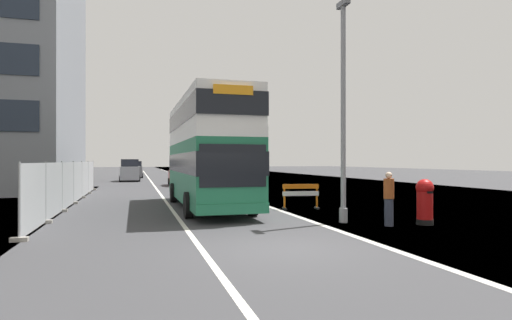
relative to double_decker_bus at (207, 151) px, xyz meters
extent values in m
cube|color=#38383A|center=(0.28, -9.38, -2.67)|extent=(140.00, 280.00, 0.10)
cube|color=#B2AFA8|center=(2.89, -9.38, -2.62)|extent=(0.24, 196.00, 0.01)
cube|color=silver|center=(-1.61, -9.38, -2.62)|extent=(0.16, 168.00, 0.01)
cube|color=#1E6B47|center=(0.00, 0.01, -0.94)|extent=(2.55, 10.81, 2.65)
cube|color=white|center=(0.00, 0.01, 0.58)|extent=(2.55, 10.81, 0.40)
cube|color=white|center=(0.00, 0.01, 1.54)|extent=(2.52, 10.70, 1.52)
cube|color=black|center=(0.00, 0.01, -0.55)|extent=(2.57, 10.92, 0.85)
cube|color=black|center=(0.00, 0.01, 1.54)|extent=(2.56, 10.87, 0.84)
cube|color=black|center=(0.02, -5.41, -0.61)|extent=(2.31, 0.07, 1.46)
cube|color=orange|center=(0.02, -5.41, 1.96)|extent=(1.38, 0.06, 0.32)
cube|color=#1E6B47|center=(0.00, 0.01, -2.09)|extent=(2.57, 10.92, 0.36)
cylinder|color=black|center=(-1.25, -3.35, -2.12)|extent=(0.30, 1.00, 1.00)
cylinder|color=black|center=(1.27, -3.34, -2.12)|extent=(0.30, 1.00, 1.00)
cylinder|color=black|center=(-1.27, 2.98, -2.12)|extent=(0.30, 1.00, 1.00)
cylinder|color=black|center=(1.25, 2.98, -2.12)|extent=(0.30, 1.00, 1.00)
cylinder|color=gray|center=(3.87, -5.92, 1.17)|extent=(0.18, 0.18, 7.58)
cube|color=slate|center=(3.87, -5.92, 5.08)|extent=(0.20, 0.70, 0.20)
cylinder|color=gray|center=(3.87, -5.92, -2.37)|extent=(0.29, 0.29, 0.50)
cylinder|color=black|center=(6.31, -7.11, -2.53)|extent=(0.57, 0.57, 0.18)
cylinder|color=#AD0F0F|center=(6.31, -7.11, -1.90)|extent=(0.53, 0.53, 1.07)
sphere|color=#AD0F0F|center=(6.31, -7.11, -1.36)|extent=(0.59, 0.59, 0.59)
cube|color=black|center=(6.31, -7.38, -1.50)|extent=(0.22, 0.03, 0.07)
cube|color=orange|center=(3.95, -1.73, -1.60)|extent=(1.65, 0.30, 0.20)
cube|color=white|center=(3.95, -1.73, -1.92)|extent=(1.65, 0.30, 0.20)
cube|color=orange|center=(3.21, -1.63, -2.11)|extent=(0.08, 0.08, 1.02)
cube|color=black|center=(3.21, -1.63, -2.58)|extent=(0.20, 0.45, 0.08)
cube|color=orange|center=(4.69, -1.83, -2.11)|extent=(0.08, 0.08, 1.02)
cube|color=black|center=(4.69, -1.83, -2.58)|extent=(0.20, 0.45, 0.08)
cube|color=#A8AAAD|center=(-6.17, -5.02, -1.54)|extent=(0.04, 3.26, 2.05)
cube|color=#A8AAAD|center=(-6.17, -1.62, -1.54)|extent=(0.04, 3.26, 2.05)
cube|color=#A8AAAD|center=(-6.17, 1.78, -1.54)|extent=(0.04, 3.26, 2.05)
cube|color=#A8AAAD|center=(-6.17, 5.18, -1.54)|extent=(0.04, 3.26, 2.05)
cube|color=#A8AAAD|center=(-6.17, 8.58, -1.54)|extent=(0.04, 3.26, 2.05)
cube|color=#A8AAAD|center=(-6.17, 11.98, -1.54)|extent=(0.04, 3.26, 2.05)
cylinder|color=#939699|center=(-6.17, -6.72, -1.54)|extent=(0.06, 0.06, 2.15)
cube|color=gray|center=(-6.17, -6.72, -2.56)|extent=(0.44, 0.20, 0.12)
cylinder|color=#939699|center=(-6.17, -3.32, -1.54)|extent=(0.06, 0.06, 2.15)
cube|color=gray|center=(-6.17, -3.32, -2.56)|extent=(0.44, 0.20, 0.12)
cylinder|color=#939699|center=(-6.17, 0.08, -1.54)|extent=(0.06, 0.06, 2.15)
cube|color=gray|center=(-6.17, 0.08, -2.56)|extent=(0.44, 0.20, 0.12)
cylinder|color=#939699|center=(-6.17, 3.48, -1.54)|extent=(0.06, 0.06, 2.15)
cube|color=gray|center=(-6.17, 3.48, -2.56)|extent=(0.44, 0.20, 0.12)
cylinder|color=#939699|center=(-6.17, 6.88, -1.54)|extent=(0.06, 0.06, 2.15)
cube|color=gray|center=(-6.17, 6.88, -2.56)|extent=(0.44, 0.20, 0.12)
cylinder|color=#939699|center=(-6.17, 10.28, -1.54)|extent=(0.06, 0.06, 2.15)
cube|color=gray|center=(-6.17, 10.28, -2.56)|extent=(0.44, 0.20, 0.12)
cylinder|color=#939699|center=(-6.17, 13.68, -1.54)|extent=(0.06, 0.06, 2.15)
cube|color=gray|center=(-6.17, 13.68, -2.56)|extent=(0.44, 0.20, 0.12)
cube|color=maroon|center=(0.68, 17.91, -1.87)|extent=(1.88, 4.35, 1.13)
cube|color=black|center=(0.68, 17.91, -0.99)|extent=(1.73, 2.39, 0.65)
cylinder|color=black|center=(1.62, 19.26, -2.32)|extent=(0.20, 0.60, 0.60)
cylinder|color=black|center=(-0.26, 19.26, -2.32)|extent=(0.20, 0.60, 0.60)
cylinder|color=black|center=(1.62, 16.56, -2.32)|extent=(0.20, 0.60, 0.60)
cylinder|color=black|center=(-0.26, 16.56, -2.32)|extent=(0.20, 0.60, 0.60)
cube|color=gray|center=(-3.74, 27.16, -1.75)|extent=(1.89, 4.21, 1.37)
cube|color=black|center=(-3.74, 27.16, -0.68)|extent=(1.74, 2.31, 0.77)
cylinder|color=black|center=(-2.80, 28.46, -2.32)|extent=(0.20, 0.60, 0.60)
cylinder|color=black|center=(-4.69, 28.46, -2.32)|extent=(0.20, 0.60, 0.60)
cylinder|color=black|center=(-2.80, 25.85, -2.32)|extent=(0.20, 0.60, 0.60)
cylinder|color=black|center=(-4.69, 25.85, -2.32)|extent=(0.20, 0.60, 0.60)
cube|color=slate|center=(-3.29, 36.41, -1.80)|extent=(1.83, 3.90, 1.27)
cube|color=black|center=(-3.29, 36.41, -0.84)|extent=(1.69, 2.14, 0.66)
cylinder|color=black|center=(-2.37, 37.61, -2.32)|extent=(0.20, 0.60, 0.60)
cylinder|color=black|center=(-4.21, 37.61, -2.32)|extent=(0.20, 0.60, 0.60)
cylinder|color=black|center=(-2.37, 35.20, -2.32)|extent=(0.20, 0.60, 0.60)
cylinder|color=black|center=(-4.21, 35.20, -2.32)|extent=(0.20, 0.60, 0.60)
cylinder|color=#4C3D2D|center=(-12.25, 25.23, -1.11)|extent=(0.34, 0.34, 3.02)
cylinder|color=#4C3D2D|center=(-11.63, 25.18, 0.59)|extent=(1.35, 0.25, 1.47)
cylinder|color=#4C3D2D|center=(-12.15, 26.14, 0.22)|extent=(0.38, 1.92, 1.34)
cylinder|color=#4C3D2D|center=(-12.57, 25.46, 0.00)|extent=(0.78, 0.60, 1.03)
cylinder|color=#4C3D2D|center=(-12.96, 24.86, 0.80)|extent=(1.57, 0.93, 1.68)
cylinder|color=#4C3D2D|center=(-11.93, 24.65, -0.49)|extent=(0.80, 1.30, 1.00)
cylinder|color=#4C3D2D|center=(-12.93, 24.29, -0.61)|extent=(0.41, 0.41, 4.02)
cylinder|color=#4C3D2D|center=(-12.15, 24.44, 0.21)|extent=(1.70, 0.49, 1.26)
cylinder|color=#4C3D2D|center=(-12.79, 24.99, 1.41)|extent=(0.46, 1.53, 1.57)
cylinder|color=#4C3D2D|center=(-13.75, 24.37, 0.63)|extent=(1.74, 0.32, 1.15)
cylinder|color=#4C3D2D|center=(-12.72, 23.55, 1.91)|extent=(0.57, 1.60, 1.59)
cylinder|color=#2D3342|center=(4.94, -7.08, -2.16)|extent=(0.29, 0.29, 0.91)
cylinder|color=#99471E|center=(4.94, -7.08, -1.37)|extent=(0.34, 0.34, 0.67)
sphere|color=beige|center=(4.94, -7.08, -0.93)|extent=(0.22, 0.22, 0.22)
camera|label=1|loc=(-3.16, -19.35, -0.44)|focal=29.66mm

